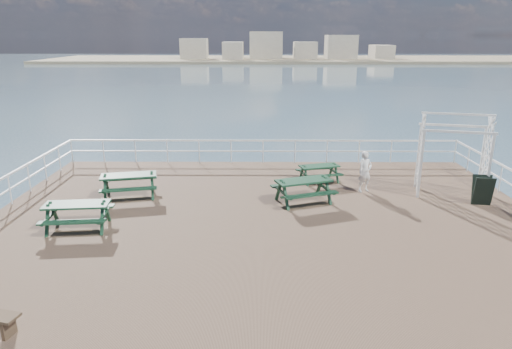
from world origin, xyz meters
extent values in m
cube|color=brown|center=(0.00, 0.00, -0.15)|extent=(18.00, 14.00, 0.30)
plane|color=#425F6F|center=(0.00, 40.00, -2.00)|extent=(300.00, 300.00, 0.00)
cube|color=tan|center=(15.00, 135.00, -1.60)|extent=(160.00, 40.00, 0.80)
cube|color=beige|center=(-20.00, 132.00, 1.80)|extent=(8.00, 8.00, 6.00)
cube|color=beige|center=(-8.00, 132.00, 1.30)|extent=(6.00, 8.00, 5.00)
cube|color=beige|center=(2.00, 132.00, 2.80)|extent=(10.00, 8.00, 8.00)
cube|color=beige|center=(14.00, 132.00, 1.30)|extent=(7.00, 8.00, 5.00)
cube|color=beige|center=(25.00, 132.00, 2.30)|extent=(9.00, 8.00, 7.00)
cube|color=beige|center=(38.00, 132.00, 0.80)|extent=(6.00, 8.00, 4.00)
cylinder|color=brown|center=(-7.50, 5.50, -1.35)|extent=(0.36, 0.36, 2.10)
cylinder|color=brown|center=(7.50, 5.50, -1.35)|extent=(0.36, 0.36, 2.10)
cube|color=white|center=(0.00, 6.85, 1.05)|extent=(17.70, 0.07, 0.07)
cube|color=white|center=(0.00, 6.85, 0.55)|extent=(17.70, 0.05, 0.05)
cylinder|color=white|center=(-8.85, 6.85, 0.55)|extent=(0.05, 0.05, 1.10)
cube|color=#133620|center=(-4.92, 2.18, 0.81)|extent=(2.08, 1.16, 0.07)
cube|color=#133620|center=(-5.05, 2.82, 0.49)|extent=(1.97, 0.68, 0.05)
cube|color=#133620|center=(-4.78, 1.54, 0.49)|extent=(1.97, 0.68, 0.05)
cube|color=#133620|center=(-5.72, 2.01, 0.47)|extent=(0.42, 1.56, 0.07)
cube|color=#133620|center=(-4.12, 2.35, 0.47)|extent=(0.42, 1.56, 0.07)
cube|color=#133620|center=(-5.78, 2.33, 0.41)|extent=(0.20, 0.57, 0.95)
cube|color=#133620|center=(-5.65, 1.69, 0.41)|extent=(0.20, 0.57, 0.95)
cube|color=#133620|center=(-4.19, 2.67, 0.41)|extent=(0.20, 0.57, 0.95)
cube|color=#133620|center=(-4.05, 2.03, 0.41)|extent=(0.20, 0.57, 0.95)
cube|color=#133620|center=(-4.92, 2.18, 0.27)|extent=(1.72, 0.45, 0.07)
cube|color=#133620|center=(1.38, 1.64, 0.80)|extent=(2.08, 1.37, 0.06)
cube|color=#133620|center=(1.16, 2.25, 0.48)|extent=(1.92, 0.91, 0.05)
cube|color=#133620|center=(1.60, 1.03, 0.48)|extent=(1.92, 0.91, 0.05)
cube|color=#133620|center=(0.62, 1.36, 0.46)|extent=(0.61, 1.50, 0.06)
cube|color=#133620|center=(2.14, 1.91, 0.46)|extent=(0.61, 1.50, 0.06)
cube|color=#133620|center=(0.51, 1.67, 0.41)|extent=(0.27, 0.55, 0.94)
cube|color=#133620|center=(0.73, 1.06, 0.41)|extent=(0.27, 0.55, 0.94)
cube|color=#133620|center=(2.03, 2.22, 0.41)|extent=(0.27, 0.55, 0.94)
cube|color=#133620|center=(2.25, 1.61, 0.41)|extent=(0.27, 0.55, 0.94)
cube|color=#133620|center=(1.38, 1.64, 0.27)|extent=(1.65, 0.67, 0.06)
cube|color=#133620|center=(2.24, 4.03, 0.65)|extent=(1.68, 1.03, 0.05)
cube|color=#133620|center=(2.09, 4.53, 0.39)|extent=(1.57, 0.65, 0.04)
cube|color=#133620|center=(2.38, 3.53, 0.39)|extent=(1.57, 0.65, 0.04)
cube|color=#133620|center=(1.61, 3.85, 0.37)|extent=(0.42, 1.23, 0.05)
cube|color=#133620|center=(2.86, 4.21, 0.37)|extent=(0.42, 1.23, 0.05)
cube|color=#133620|center=(1.54, 4.10, 0.33)|extent=(0.19, 0.45, 0.76)
cube|color=#133620|center=(1.68, 3.59, 0.33)|extent=(0.19, 0.45, 0.76)
cube|color=#133620|center=(2.79, 4.46, 0.33)|extent=(0.19, 0.45, 0.76)
cube|color=#133620|center=(2.94, 3.96, 0.33)|extent=(0.19, 0.45, 0.76)
cube|color=#133620|center=(2.24, 4.03, 0.22)|extent=(1.36, 0.46, 0.05)
cube|color=#133620|center=(-5.69, -0.73, 0.78)|extent=(1.96, 0.91, 0.06)
cube|color=#133620|center=(-5.75, -0.09, 0.48)|extent=(1.92, 0.44, 0.05)
cube|color=#133620|center=(-5.64, -1.36, 0.48)|extent=(1.92, 0.44, 0.05)
cube|color=#133620|center=(-6.48, -0.80, 0.45)|extent=(0.22, 1.53, 0.06)
cube|color=#133620|center=(-4.90, -0.65, 0.45)|extent=(0.22, 1.53, 0.06)
cube|color=#133620|center=(-6.51, -0.48, 0.40)|extent=(0.13, 0.55, 0.93)
cube|color=#133620|center=(-6.45, -1.12, 0.40)|extent=(0.13, 0.55, 0.93)
cube|color=#133620|center=(-4.93, -0.34, 0.40)|extent=(0.13, 0.55, 0.93)
cube|color=#133620|center=(-4.88, -0.97, 0.40)|extent=(0.13, 0.55, 0.93)
cube|color=#133620|center=(-5.69, -0.73, 0.26)|extent=(1.69, 0.24, 0.06)
cube|color=brown|center=(-5.09, -5.94, 0.19)|extent=(0.16, 0.34, 0.39)
cube|color=white|center=(5.61, 2.17, 1.22)|extent=(0.11, 0.11, 2.44)
cube|color=white|center=(5.92, 3.35, 1.22)|extent=(0.11, 0.11, 2.44)
cube|color=white|center=(7.78, 1.61, 1.22)|extent=(0.11, 0.11, 2.44)
cube|color=white|center=(8.08, 2.79, 1.22)|extent=(0.11, 0.11, 2.44)
cube|color=white|center=(6.69, 1.89, 2.48)|extent=(2.39, 0.69, 0.08)
cube|color=white|center=(7.00, 3.07, 2.48)|extent=(2.39, 0.69, 0.08)
cube|color=white|center=(6.85, 2.48, 3.00)|extent=(2.38, 0.68, 0.07)
cube|color=black|center=(7.54, 1.30, 0.52)|extent=(0.68, 0.36, 1.06)
cube|color=black|center=(7.57, 1.51, 0.52)|extent=(0.68, 0.36, 1.06)
imported|color=white|center=(3.78, 2.82, 0.78)|extent=(0.67, 0.56, 1.55)
camera|label=1|loc=(-0.20, -13.56, 5.66)|focal=32.00mm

